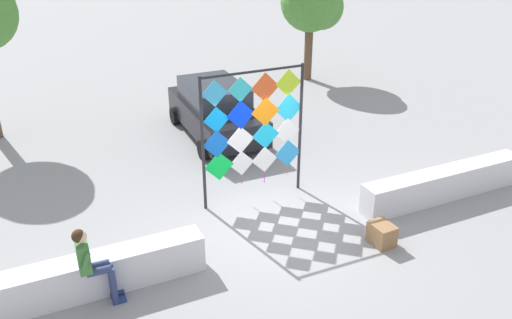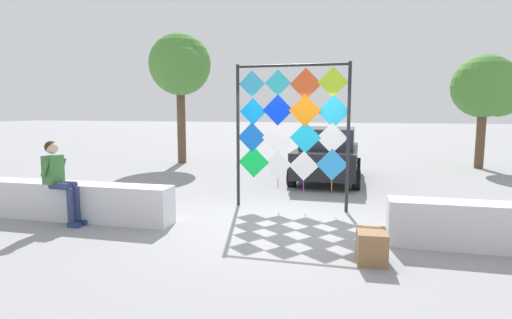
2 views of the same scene
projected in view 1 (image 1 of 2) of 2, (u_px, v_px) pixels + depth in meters
The scene contains 8 objects.
ground at pixel (277, 225), 11.47m from camera, with size 120.00×120.00×0.00m, color gray.
plaza_ledge_left at pixel (82, 278), 9.30m from camera, with size 4.39×0.52×0.73m, color silver.
plaza_ledge_right at pixel (444, 184), 12.41m from camera, with size 4.39×0.52×0.73m, color silver.
kite_display_rack at pixel (254, 126), 11.76m from camera, with size 2.45×0.11×3.11m.
seated_vendor at pixel (92, 261), 8.80m from camera, with size 0.71×0.53×1.57m.
parked_car at pixel (216, 110), 15.59m from camera, with size 2.02×4.11×1.58m.
cardboard_box_large at pixel (382, 234), 10.76m from camera, with size 0.41×0.52×0.45m, color olive.
tree_palm_like at pixel (313, 2), 19.70m from camera, with size 2.46×2.24×4.09m.
Camera 1 is at (-4.48, -8.61, 6.29)m, focal length 37.28 mm.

